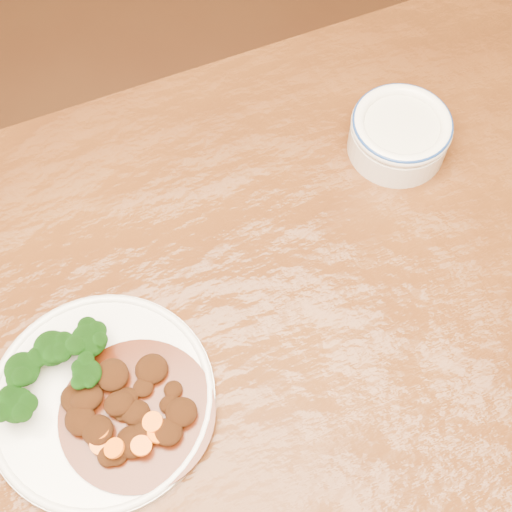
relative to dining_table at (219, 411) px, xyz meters
name	(u,v)px	position (x,y,z in m)	size (l,w,h in m)	color
ground	(234,502)	(0.00, 0.00, -0.67)	(4.00, 4.00, 0.00)	#492212
dining_table	(219,411)	(0.00, 0.00, 0.00)	(1.53, 0.95, 0.75)	#562B0F
dinner_plate	(101,399)	(-0.12, 0.04, 0.09)	(0.25, 0.25, 0.02)	silver
broccoli_florets	(52,365)	(-0.15, 0.09, 0.12)	(0.13, 0.08, 0.04)	#6EA254
mince_stew	(126,409)	(-0.10, 0.01, 0.10)	(0.17, 0.17, 0.03)	#4A1B08
dip_bowl	(400,133)	(0.35, 0.20, 0.11)	(0.13, 0.13, 0.06)	white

